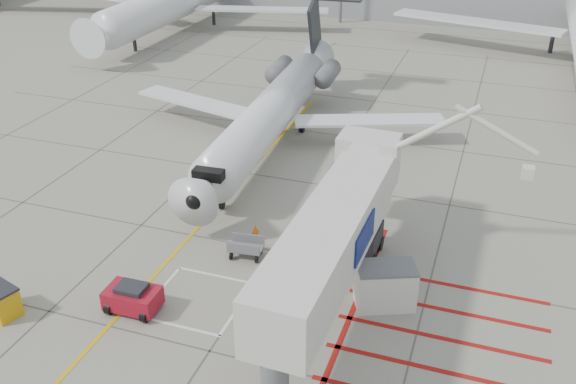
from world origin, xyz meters
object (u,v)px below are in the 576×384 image
at_px(regional_jet, 260,103).
at_px(jet_bridge, 328,253).
at_px(pushback_tug, 133,297).
at_px(spill_bin, 0,300).

relative_size(regional_jet, jet_bridge, 1.74).
bearing_deg(pushback_tug, spill_bin, -159.37).
bearing_deg(regional_jet, pushback_tug, -91.44).
bearing_deg(jet_bridge, pushback_tug, -163.48).
relative_size(jet_bridge, pushback_tug, 7.32).
height_order(regional_jet, jet_bridge, regional_jet).
bearing_deg(regional_jet, jet_bridge, -62.02).
distance_m(regional_jet, spill_bin, 20.10).
height_order(jet_bridge, spill_bin, jet_bridge).
distance_m(jet_bridge, pushback_tug, 9.14).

